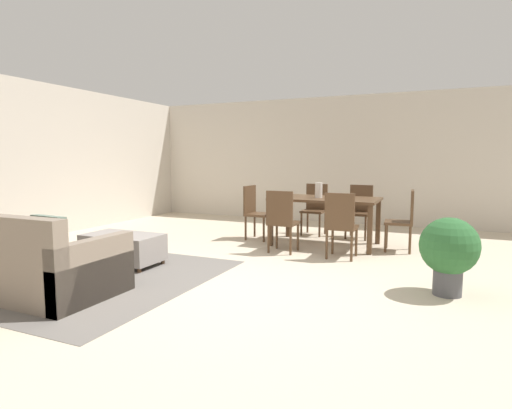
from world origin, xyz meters
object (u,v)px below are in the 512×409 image
at_px(dining_chair_head_east, 405,217).
at_px(dining_chair_near_left, 282,218).
at_px(dining_chair_head_west, 255,209).
at_px(vase_centerpiece, 319,190).
at_px(couch, 19,264).
at_px(dining_chair_far_left, 315,206).
at_px(dining_chair_far_right, 360,208).
at_px(dining_table, 325,203).
at_px(dining_chair_near_right, 341,222).
at_px(potted_plant, 449,249).
at_px(ottoman_table, 123,247).

bearing_deg(dining_chair_head_east, dining_chair_near_left, -152.94).
height_order(dining_chair_head_west, vase_centerpiece, vase_centerpiece).
xyz_separation_m(couch, dining_chair_far_left, (1.89, 4.49, 0.23)).
xyz_separation_m(dining_chair_near_left, dining_chair_head_west, (-0.80, 0.81, 0.00)).
height_order(dining_chair_far_right, vase_centerpiece, vase_centerpiece).
bearing_deg(dining_table, dining_chair_near_left, -116.91).
height_order(dining_chair_near_left, dining_chair_head_east, same).
distance_m(dining_table, vase_centerpiece, 0.24).
bearing_deg(dining_chair_near_right, dining_table, 117.40).
relative_size(couch, dining_chair_head_east, 2.28).
bearing_deg(dining_chair_near_right, dining_chair_head_east, 48.49).
xyz_separation_m(dining_chair_near_left, potted_plant, (2.22, -1.10, -0.05)).
relative_size(dining_table, potted_plant, 2.09).
bearing_deg(dining_chair_near_left, couch, -123.85).
bearing_deg(vase_centerpiece, dining_chair_near_left, -112.30).
bearing_deg(dining_chair_head_east, ottoman_table, -144.66).
xyz_separation_m(ottoman_table, dining_chair_far_left, (1.66, 3.19, 0.29)).
bearing_deg(dining_chair_near_left, dining_chair_far_left, 89.50).
distance_m(dining_chair_near_right, potted_plant, 1.72).
xyz_separation_m(dining_chair_near_left, dining_chair_head_east, (1.63, 0.84, 0.00)).
height_order(dining_chair_near_right, dining_chair_far_left, same).
bearing_deg(dining_chair_head_west, dining_chair_head_east, 0.52).
bearing_deg(dining_table, dining_chair_far_right, 65.26).
bearing_deg(dining_chair_far_left, dining_chair_head_east, -28.01).
bearing_deg(dining_chair_far_left, vase_centerpiece, -70.80).
relative_size(couch, dining_table, 1.26).
xyz_separation_m(couch, dining_chair_head_west, (1.07, 3.60, 0.23)).
bearing_deg(dining_chair_near_right, vase_centerpiece, 123.68).
bearing_deg(ottoman_table, dining_chair_near_left, 42.18).
bearing_deg(couch, dining_chair_near_right, 45.21).
relative_size(dining_chair_near_right, vase_centerpiece, 3.81).
xyz_separation_m(couch, dining_chair_near_right, (2.75, 2.77, 0.23)).
bearing_deg(dining_chair_near_left, dining_chair_head_east, 27.06).
height_order(dining_chair_far_right, dining_chair_head_west, same).
height_order(dining_chair_near_left, dining_chair_far_right, same).
distance_m(dining_chair_far_right, potted_plant, 3.13).
relative_size(couch, dining_chair_near_right, 2.28).
distance_m(dining_table, dining_chair_head_east, 1.22).
xyz_separation_m(dining_chair_near_left, dining_chair_far_left, (0.01, 1.70, 0.00)).
relative_size(dining_chair_near_right, dining_chair_head_east, 1.00).
bearing_deg(potted_plant, vase_centerpiece, 134.76).
relative_size(dining_table, dining_chair_head_east, 1.81).
distance_m(dining_chair_near_right, dining_chair_far_right, 1.72).
height_order(ottoman_table, dining_chair_near_right, dining_chair_near_right).
relative_size(dining_chair_near_right, dining_chair_head_west, 1.00).
bearing_deg(dining_chair_far_right, dining_chair_head_west, -151.45).
distance_m(dining_table, potted_plant, 2.65).
height_order(dining_chair_head_west, potted_plant, dining_chair_head_west).
xyz_separation_m(couch, dining_table, (2.30, 3.63, 0.38)).
bearing_deg(couch, dining_table, 57.67).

